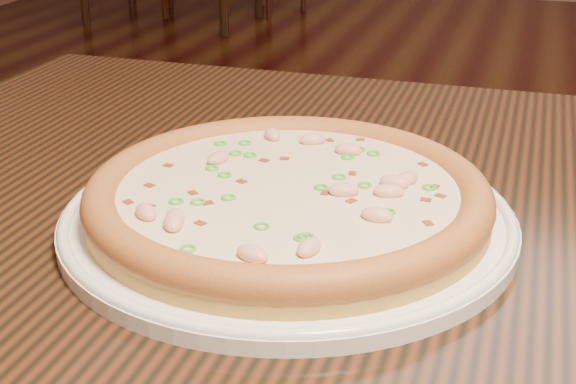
% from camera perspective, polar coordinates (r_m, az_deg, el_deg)
% --- Properties ---
extents(ground, '(9.00, 9.00, 0.00)m').
position_cam_1_polar(ground, '(1.83, 13.64, -11.45)').
color(ground, black).
extents(hero_table, '(1.20, 0.80, 0.75)m').
position_cam_1_polar(hero_table, '(0.72, 10.48, -9.03)').
color(hero_table, black).
rests_on(hero_table, ground).
extents(plate, '(0.36, 0.36, 0.02)m').
position_cam_1_polar(plate, '(0.65, 0.00, -1.73)').
color(plate, white).
rests_on(plate, hero_table).
extents(pizza, '(0.32, 0.32, 0.03)m').
position_cam_1_polar(pizza, '(0.64, 0.01, -0.24)').
color(pizza, gold).
rests_on(pizza, plate).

